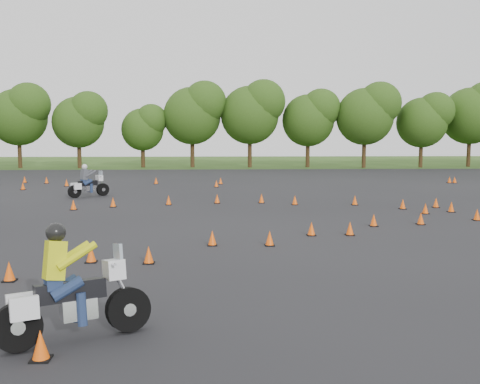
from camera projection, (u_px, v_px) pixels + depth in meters
The scene contains 6 objects.
ground at pixel (246, 241), 17.47m from camera, with size 140.00×140.00×0.00m, color #2D5119.
asphalt_pad at pixel (238, 214), 23.43m from camera, with size 62.00×62.00×0.00m, color black.
treeline at pixel (264, 124), 51.66m from camera, with size 86.77×32.19×10.68m.
traffic_cones at pixel (230, 210), 23.17m from camera, with size 33.24×32.49×0.45m.
rider_grey at pixel (89, 180), 29.94m from camera, with size 2.40×0.74×1.85m, color #43454B, non-canonical shape.
rider_yellow at pixel (75, 284), 8.86m from camera, with size 2.59×0.80×2.00m, color #CAD112, non-canonical shape.
Camera 1 is at (-0.97, -17.17, 3.46)m, focal length 40.00 mm.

